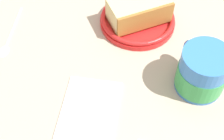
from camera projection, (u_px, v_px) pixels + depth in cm
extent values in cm
cube|color=tan|center=(115.00, 64.00, 64.13)|extent=(158.87, 158.87, 3.85)
cylinder|color=red|center=(137.00, 21.00, 67.67)|extent=(15.36, 15.36, 1.06)
torus|color=red|center=(138.00, 18.00, 66.87)|extent=(15.08, 15.08, 0.95)
cube|color=#9E662D|center=(138.00, 18.00, 67.01)|extent=(12.32, 12.63, 0.60)
cube|color=#DBC184|center=(138.00, 9.00, 64.96)|extent=(12.32, 12.63, 4.51)
cube|color=#9E662D|center=(146.00, 20.00, 63.16)|extent=(8.45, 9.03, 4.51)
cylinder|color=#3372BF|center=(203.00, 71.00, 55.36)|extent=(8.35, 8.35, 8.50)
cylinder|color=green|center=(201.00, 76.00, 56.40)|extent=(8.52, 8.52, 4.42)
cylinder|color=#47230F|center=(207.00, 60.00, 52.88)|extent=(7.35, 7.35, 0.40)
torus|color=#3372BF|center=(191.00, 53.00, 57.73)|extent=(4.45, 3.92, 4.85)
ellipsoid|color=silver|center=(3.00, 50.00, 63.20)|extent=(3.40, 2.67, 0.80)
cylinder|color=silver|center=(14.00, 25.00, 67.37)|extent=(10.43, 3.07, 0.50)
cube|color=white|center=(88.00, 109.00, 55.52)|extent=(14.26, 11.81, 0.60)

